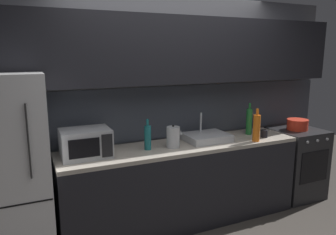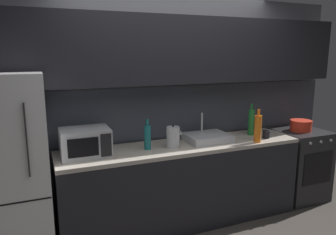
# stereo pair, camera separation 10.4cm
# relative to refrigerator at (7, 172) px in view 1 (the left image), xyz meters

# --- Properties ---
(back_wall) EXTENTS (4.40, 0.44, 2.50)m
(back_wall) POSITION_rel_refrigerator_xyz_m (1.71, 0.30, 0.69)
(back_wall) COLOR slate
(back_wall) RESTS_ON ground
(counter_run) EXTENTS (2.66, 0.60, 0.90)m
(counter_run) POSITION_rel_refrigerator_xyz_m (1.71, 0.00, -0.41)
(counter_run) COLOR black
(counter_run) RESTS_ON ground
(refrigerator) EXTENTS (0.68, 0.69, 1.72)m
(refrigerator) POSITION_rel_refrigerator_xyz_m (0.00, 0.00, 0.00)
(refrigerator) COLOR white
(refrigerator) RESTS_ON ground
(oven_range) EXTENTS (0.60, 0.62, 0.90)m
(oven_range) POSITION_rel_refrigerator_xyz_m (3.38, -0.00, -0.41)
(oven_range) COLOR #232326
(oven_range) RESTS_ON ground
(microwave) EXTENTS (0.46, 0.35, 0.27)m
(microwave) POSITION_rel_refrigerator_xyz_m (0.68, 0.02, 0.18)
(microwave) COLOR #A8AAAF
(microwave) RESTS_ON counter_run
(sink_basin) EXTENTS (0.48, 0.38, 0.30)m
(sink_basin) POSITION_rel_refrigerator_xyz_m (2.02, 0.03, 0.08)
(sink_basin) COLOR #ADAFB5
(sink_basin) RESTS_ON counter_run
(kettle) EXTENTS (0.17, 0.14, 0.24)m
(kettle) POSITION_rel_refrigerator_xyz_m (1.57, -0.04, 0.15)
(kettle) COLOR #B7BABF
(kettle) RESTS_ON counter_run
(wine_bottle_orange) EXTENTS (0.08, 0.08, 0.37)m
(wine_bottle_orange) POSITION_rel_refrigerator_xyz_m (2.51, -0.22, 0.20)
(wine_bottle_orange) COLOR orange
(wine_bottle_orange) RESTS_ON counter_run
(wine_bottle_green) EXTENTS (0.07, 0.07, 0.38)m
(wine_bottle_green) POSITION_rel_refrigerator_xyz_m (2.64, 0.07, 0.20)
(wine_bottle_green) COLOR #1E6B2D
(wine_bottle_green) RESTS_ON counter_run
(wine_bottle_teal) EXTENTS (0.07, 0.07, 0.32)m
(wine_bottle_teal) POSITION_rel_refrigerator_xyz_m (1.30, -0.01, 0.17)
(wine_bottle_teal) COLOR #19666B
(wine_bottle_teal) RESTS_ON counter_run
(mug_dark) EXTENTS (0.08, 0.08, 0.09)m
(mug_dark) POSITION_rel_refrigerator_xyz_m (2.71, -0.12, 0.09)
(mug_dark) COLOR black
(mug_dark) RESTS_ON counter_run
(cooking_pot) EXTENTS (0.26, 0.26, 0.14)m
(cooking_pot) POSITION_rel_refrigerator_xyz_m (3.36, 0.00, 0.11)
(cooking_pot) COLOR red
(cooking_pot) RESTS_ON oven_range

